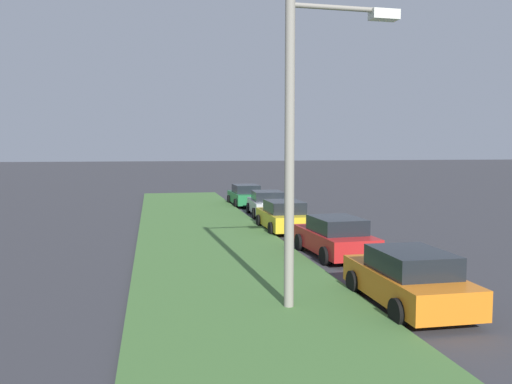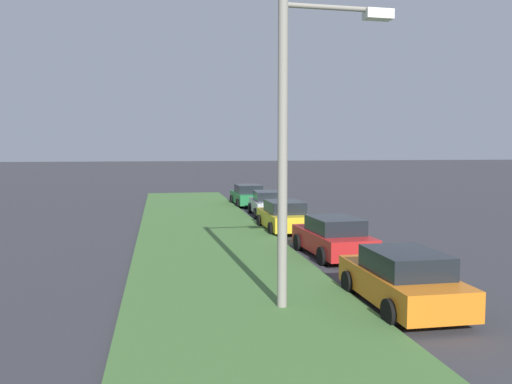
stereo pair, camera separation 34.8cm
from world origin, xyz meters
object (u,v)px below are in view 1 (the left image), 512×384
object	(u,v)px
parked_car_yellow	(284,216)
parked_car_silver	(267,204)
parked_car_green	(245,196)
streetlight	(304,132)
parked_car_red	(335,237)
parked_car_orange	(408,279)

from	to	relation	value
parked_car_yellow	parked_car_silver	xyz separation A→B (m)	(5.68, -0.41, 0.00)
parked_car_green	streetlight	world-z (taller)	streetlight
parked_car_red	streetlight	world-z (taller)	streetlight
parked_car_yellow	parked_car_green	distance (m)	11.18
parked_car_orange	parked_car_green	xyz separation A→B (m)	(23.57, 0.01, 0.00)
parked_car_red	parked_car_silver	xyz separation A→B (m)	(11.79, 0.01, 0.00)
parked_car_yellow	parked_car_orange	bearing A→B (deg)	-179.87
parked_car_green	streetlight	bearing A→B (deg)	172.27
parked_car_orange	parked_car_red	world-z (taller)	same
parked_car_silver	parked_car_green	world-z (taller)	same
parked_car_orange	parked_car_green	bearing A→B (deg)	0.21
parked_car_green	streetlight	xyz separation A→B (m)	(-23.31, 2.67, 3.67)
parked_car_silver	parked_car_green	distance (m)	5.50
parked_car_red	streetlight	size ratio (longest dim) A/B	0.59
parked_car_red	parked_car_green	world-z (taller)	same
parked_car_red	parked_car_green	xyz separation A→B (m)	(17.29, 0.31, 0.00)
parked_car_silver	parked_car_green	xyz separation A→B (m)	(5.49, 0.30, 0.00)
parked_car_orange	parked_car_red	bearing A→B (deg)	-2.54
parked_car_orange	parked_car_red	distance (m)	6.29
parked_car_silver	parked_car_green	size ratio (longest dim) A/B	1.01
parked_car_silver	parked_car_red	bearing A→B (deg)	-176.67
parked_car_red	parked_car_green	bearing A→B (deg)	-1.97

